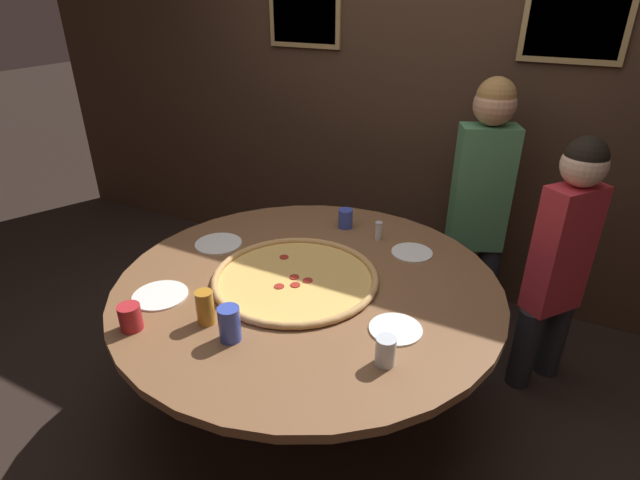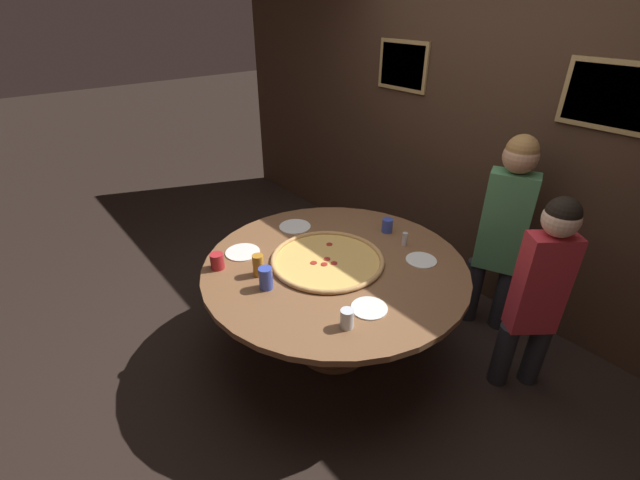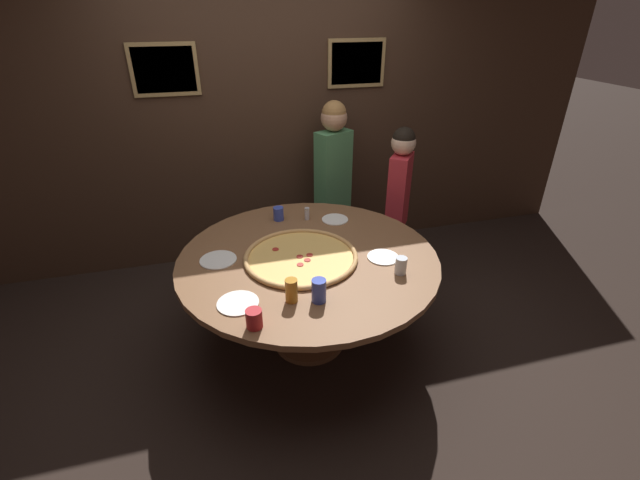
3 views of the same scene
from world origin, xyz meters
name	(u,v)px [view 1 (image 1 of 3)]	position (x,y,z in m)	size (l,w,h in m)	color
ground_plane	(310,403)	(0.00, 0.00, 0.00)	(24.00, 24.00, 0.00)	black
back_wall	(420,95)	(0.00, 1.46, 1.30)	(6.40, 0.08, 2.60)	#3D281C
dining_table	(308,303)	(0.00, 0.00, 0.62)	(1.72, 1.72, 0.74)	brown
giant_pizza	(295,278)	(-0.05, -0.02, 0.75)	(0.75, 0.75, 0.03)	#EAB75B
drink_cup_front_edge	(205,307)	(-0.21, -0.45, 0.81)	(0.07, 0.07, 0.14)	#BC7A23
drink_cup_far_left	(346,218)	(-0.09, 0.59, 0.79)	(0.08, 0.08, 0.10)	#384CB7
drink_cup_near_right	(130,317)	(-0.44, -0.62, 0.79)	(0.09, 0.09, 0.10)	#B22328
drink_cup_beside_pizza	(230,324)	(-0.06, -0.49, 0.81)	(0.08, 0.08, 0.14)	#384CB7
drink_cup_far_right	(385,351)	(0.50, -0.35, 0.79)	(0.07, 0.07, 0.11)	silver
white_plate_near_front	(412,252)	(0.33, 0.47, 0.74)	(0.20, 0.20, 0.01)	white
white_plate_far_back	(395,329)	(0.47, -0.15, 0.74)	(0.21, 0.21, 0.01)	white
white_plate_beside_cup	(218,244)	(-0.58, 0.10, 0.74)	(0.24, 0.24, 0.01)	white
white_plate_right_side	(160,295)	(-0.50, -0.40, 0.74)	(0.23, 0.23, 0.01)	white
condiment_shaker	(378,231)	(0.12, 0.53, 0.79)	(0.04, 0.04, 0.10)	silver
diner_centre_back	(561,255)	(0.99, 0.75, 0.76)	(0.30, 0.34, 1.35)	#232328
diner_far_right	(481,194)	(0.51, 1.13, 0.85)	(0.40, 0.28, 1.51)	#232328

